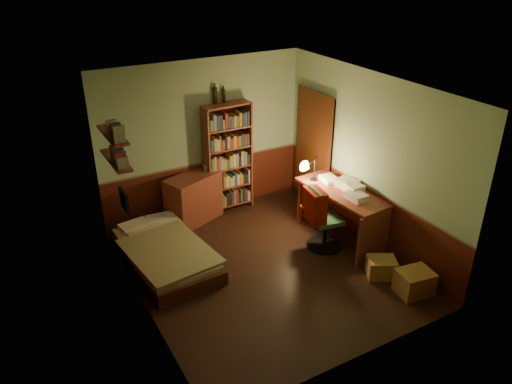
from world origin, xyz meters
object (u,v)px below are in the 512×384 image
mini_stereo (210,165)px  desk (341,214)px  cardboard_box_b (381,267)px  bookshelf (228,159)px  desk_lamp (315,160)px  cardboard_box_a (414,282)px  bed (165,247)px  dresser (194,198)px  office_chair (326,216)px

mini_stereo → desk: 2.29m
cardboard_box_b → desk: bearing=83.6°
bookshelf → desk_lamp: size_ratio=2.81×
bookshelf → cardboard_box_a: (1.07, -3.31, -0.77)m
bed → dresser: dresser is taller
mini_stereo → desk_lamp: desk_lamp is taller
bed → dresser: size_ratio=2.02×
desk → dresser: bearing=132.7°
bookshelf → desk: (1.08, -1.71, -0.53)m
desk_lamp → office_chair: 0.90m
desk_lamp → cardboard_box_b: desk_lamp is taller
dresser → cardboard_box_b: 3.19m
bed → cardboard_box_b: bearing=-38.9°
bed → mini_stereo: bearing=37.6°
bookshelf → desk: bookshelf is taller
bed → mini_stereo: mini_stereo is taller
cardboard_box_a → dresser: bearing=118.6°
dresser → bed: bearing=-153.0°
mini_stereo → bookshelf: (0.32, -0.04, 0.06)m
bookshelf → cardboard_box_b: size_ratio=4.93×
dresser → mini_stereo: size_ratio=3.86×
office_chair → cardboard_box_b: bearing=-67.2°
bed → office_chair: size_ratio=1.74×
mini_stereo → cardboard_box_b: 3.20m
desk → desk_lamp: bearing=103.2°
bed → desk_lamp: desk_lamp is taller
dresser → desk_lamp: size_ratio=1.37×
bed → bookshelf: 1.99m
desk_lamp → office_chair: desk_lamp is taller
office_chair → cardboard_box_a: (0.35, -1.50, -0.36)m
bed → desk: desk is taller
bookshelf → cardboard_box_a: size_ratio=4.21×
desk → desk_lamp: desk_lamp is taller
bed → cardboard_box_a: bearing=-44.7°
dresser → desk_lamp: desk_lamp is taller
bookshelf → cardboard_box_b: (0.96, -2.80, -0.80)m
desk_lamp → cardboard_box_a: desk_lamp is taller
bed → desk_lamp: (2.46, -0.14, 0.88)m
mini_stereo → desk_lamp: (1.23, -1.23, 0.28)m
cardboard_box_b → desk_lamp: bearing=91.6°
dresser → bookshelf: bookshelf is taller
desk → office_chair: bearing=-169.4°
cardboard_box_a → cardboard_box_b: 0.52m
bookshelf → desk_lamp: (0.91, -1.19, 0.22)m
bed → dresser: (0.86, 0.96, 0.13)m
dresser → bookshelf: bearing=-14.1°
desk → cardboard_box_a: desk is taller
mini_stereo → office_chair: 2.15m
bed → desk_lamp: 2.62m
dresser → office_chair: 2.23m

